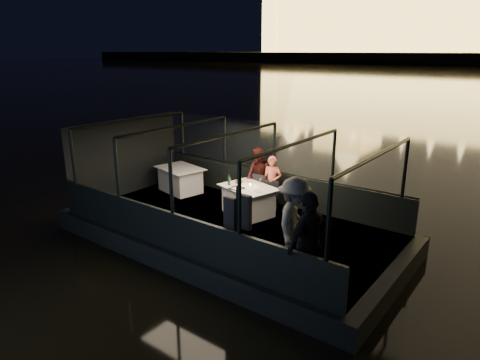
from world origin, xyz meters
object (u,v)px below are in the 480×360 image
Objects in this scene: coat_stand at (237,224)px; person_woman_coral at (272,182)px; dining_table_central at (248,200)px; wine_bottle at (229,180)px; dining_table_aft at (180,180)px; chair_port_right at (268,196)px; passenger_stripe at (294,227)px; person_man_maroon at (258,179)px; chair_port_left at (255,193)px; passenger_dark at (309,247)px.

coat_stand is 1.15× the size of person_woman_coral.
coat_stand reaches higher than dining_table_central.
person_woman_coral reaches higher than dining_table_central.
person_woman_coral reaches higher than wine_bottle.
dining_table_aft is 5.14m from coat_stand.
wine_bottle is (-0.83, -0.64, 0.47)m from chair_port_right.
passenger_stripe reaches higher than chair_port_right.
person_man_maroon is at bearing 118.14° from coat_stand.
passenger_dark is (3.18, -2.86, 0.40)m from chair_port_left.
dining_table_central is 0.92m from person_man_maroon.
chair_port_right is at bearing 26.78° from passenger_stripe.
coat_stand is 3.46m from person_woman_coral.
passenger_stripe reaches higher than chair_port_left.
chair_port_right is 0.45× the size of passenger_stripe.
passenger_stripe is at bearing -21.24° from person_man_maroon.
dining_table_central is 2.83m from dining_table_aft.
dining_table_central is 1.73× the size of chair_port_right.
passenger_dark is (1.58, 0.06, -0.05)m from coat_stand.
passenger_dark reaches higher than dining_table_central.
person_man_maroon is 0.87× the size of passenger_stripe.
chair_port_right is 0.57× the size of person_woman_coral.
person_woman_coral is 1.22m from wine_bottle.
passenger_dark reaches higher than person_woman_coral.
passenger_stripe reaches higher than wine_bottle.
chair_port_left is (-0.10, 0.45, 0.06)m from dining_table_central.
passenger_stripe is at bearing -123.83° from passenger_dark.
dining_table_central is at bearing 121.36° from coat_stand.
dining_table_central is 0.89× the size of person_man_maroon.
chair_port_left reaches higher than dining_table_central.
dining_table_aft is 3.12m from person_woman_coral.
dining_table_central is 0.87m from person_woman_coral.
chair_port_left is 0.49× the size of passenger_stripe.
wine_bottle is at bearing -11.54° from dining_table_aft.
dining_table_aft is 2.73m from chair_port_left.
chair_port_left is at bearing -122.41° from passenger_dark.
passenger_dark reaches higher than passenger_stripe.
wine_bottle is (-0.75, -0.95, 0.17)m from person_woman_coral.
person_woman_coral reaches higher than dining_table_aft.
passenger_dark is (0.67, -0.63, 0.00)m from passenger_stripe.
wine_bottle is (-2.01, 2.27, 0.02)m from coat_stand.
chair_port_left is at bearing 118.76° from coat_stand.
passenger_stripe reaches higher than person_woman_coral.
chair_port_right is at bearing -126.51° from passenger_dark.
coat_stand is at bearing -84.36° from person_woman_coral.
person_man_maroon is at bearing 107.05° from dining_table_central.
coat_stand is 1.05× the size of person_man_maroon.
chair_port_right reaches higher than dining_table_aft.
chair_port_right is at bearing 54.00° from dining_table_central.
person_woman_coral is (0.25, 0.76, 0.36)m from dining_table_central.
passenger_dark is (2.84, -3.16, 0.10)m from person_woman_coral.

